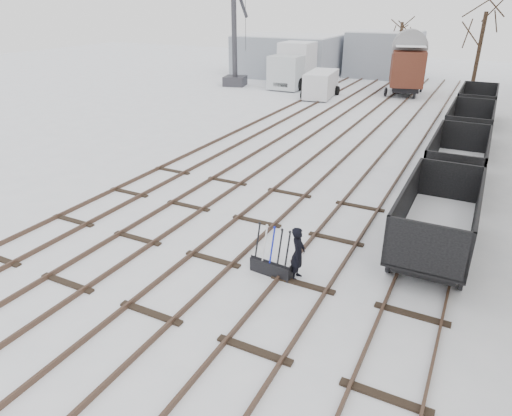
{
  "coord_description": "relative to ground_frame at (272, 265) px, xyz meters",
  "views": [
    {
      "loc": [
        6.76,
        -10.26,
        7.38
      ],
      "look_at": [
        0.61,
        1.75,
        1.2
      ],
      "focal_mm": 32.0,
      "sensor_mm": 36.0,
      "label": 1
    }
  ],
  "objects": [
    {
      "name": "crane",
      "position": [
        -16.95,
        28.01,
        2.27
      ],
      "size": [
        2.35,
        5.79,
        9.71
      ],
      "rotation": [
        0.0,
        0.0,
        0.25
      ],
      "color": "#2F2F34",
      "rests_on": "ground"
    },
    {
      "name": "tracks",
      "position": [
        -1.96,
        13.51,
        -0.21
      ],
      "size": [
        13.9,
        52.0,
        0.16
      ],
      "color": "black",
      "rests_on": "ground"
    },
    {
      "name": "ground_frame",
      "position": [
        0.0,
        0.0,
        0.0
      ],
      "size": [
        1.33,
        0.54,
        1.49
      ],
      "rotation": [
        0.0,
        0.0,
        -0.09
      ],
      "color": "black",
      "rests_on": "ground"
    },
    {
      "name": "tree_far_left",
      "position": [
        -4.39,
        39.22,
        2.41
      ],
      "size": [
        0.3,
        0.3,
        5.38
      ],
      "primitive_type": "cylinder",
      "color": "black",
      "rests_on": "ground"
    },
    {
      "name": "shed_left",
      "position": [
        -14.96,
        35.84,
        1.76
      ],
      "size": [
        10.0,
        8.0,
        4.1
      ],
      "color": "gray",
      "rests_on": "ground"
    },
    {
      "name": "box_van_wagon",
      "position": [
        -1.98,
        30.63,
        2.08
      ],
      "size": [
        3.91,
        5.79,
        4.05
      ],
      "rotation": [
        0.0,
        0.0,
        0.22
      ],
      "color": "black",
      "rests_on": "ground"
    },
    {
      "name": "panel_van",
      "position": [
        -7.89,
        26.13,
        0.79
      ],
      "size": [
        2.6,
        4.9,
        2.07
      ],
      "rotation": [
        0.0,
        0.0,
        0.13
      ],
      "color": "silver",
      "rests_on": "ground"
    },
    {
      "name": "freight_wagon_d",
      "position": [
        4.04,
        22.62,
        0.57
      ],
      "size": [
        2.18,
        5.45,
        2.23
      ],
      "color": "black",
      "rests_on": "ground"
    },
    {
      "name": "freight_wagon_a",
      "position": [
        4.04,
        3.42,
        0.57
      ],
      "size": [
        2.18,
        5.45,
        2.23
      ],
      "color": "black",
      "rests_on": "ground"
    },
    {
      "name": "tree_far_right",
      "position": [
        3.26,
        30.54,
        3.01
      ],
      "size": [
        0.3,
        0.3,
        6.58
      ],
      "primitive_type": "cylinder",
      "color": "black",
      "rests_on": "ground"
    },
    {
      "name": "worker",
      "position": [
        0.75,
        0.1,
        0.53
      ],
      "size": [
        0.47,
        0.64,
        1.63
      ],
      "primitive_type": "imported",
      "rotation": [
        0.0,
        0.0,
        1.71
      ],
      "color": "black",
      "rests_on": "ground"
    },
    {
      "name": "ground",
      "position": [
        -1.96,
        -0.16,
        -0.28
      ],
      "size": [
        120.0,
        120.0,
        0.0
      ],
      "primitive_type": "plane",
      "color": "white",
      "rests_on": "ground"
    },
    {
      "name": "lorry",
      "position": [
        -11.8,
        30.85,
        1.72
      ],
      "size": [
        2.85,
        8.6,
        3.89
      ],
      "rotation": [
        0.0,
        0.0,
        0.0
      ],
      "color": "black",
      "rests_on": "ground"
    },
    {
      "name": "freight_wagon_b",
      "position": [
        4.04,
        9.82,
        0.57
      ],
      "size": [
        2.18,
        5.45,
        2.23
      ],
      "color": "black",
      "rests_on": "ground"
    },
    {
      "name": "freight_wagon_c",
      "position": [
        4.04,
        16.22,
        0.57
      ],
      "size": [
        2.18,
        5.45,
        2.23
      ],
      "color": "black",
      "rests_on": "ground"
    },
    {
      "name": "shed_right",
      "position": [
        -5.96,
        39.84,
        1.96
      ],
      "size": [
        7.0,
        6.0,
        4.5
      ],
      "color": "gray",
      "rests_on": "ground"
    }
  ]
}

